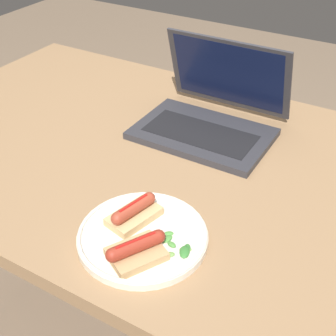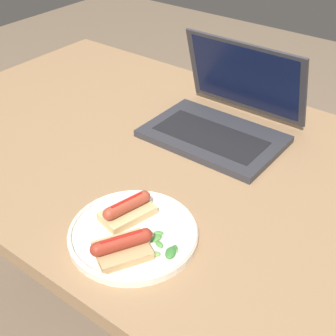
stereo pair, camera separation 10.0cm
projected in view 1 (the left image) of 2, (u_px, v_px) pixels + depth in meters
The scene contains 7 objects.
ground_plane at pixel (148, 326), 1.59m from camera, with size 6.00×6.00×0.00m, color #75604C.
desk at pixel (142, 164), 1.20m from camera, with size 1.37×0.89×0.72m.
laptop at pixel (210, 116), 1.22m from camera, with size 0.34×0.29×0.23m.
plate at pixel (143, 236), 0.90m from camera, with size 0.25×0.25×0.02m.
sausage_toast_left at pixel (134, 213), 0.92m from camera, with size 0.08×0.12×0.04m.
sausage_toast_middle at pixel (136, 250), 0.84m from camera, with size 0.11×0.12×0.04m.
salad_pile at pixel (178, 247), 0.86m from camera, with size 0.08×0.07×0.01m.
Camera 1 is at (0.56, -0.82, 1.36)m, focal length 50.00 mm.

